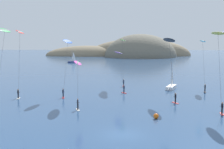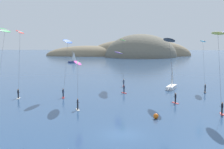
{
  "view_description": "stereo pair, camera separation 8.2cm",
  "coord_description": "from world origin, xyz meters",
  "px_view_note": "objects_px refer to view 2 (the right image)",
  "views": [
    {
      "loc": [
        0.01,
        -29.59,
        10.09
      ],
      "look_at": [
        -1.83,
        19.05,
        4.33
      ],
      "focal_mm": 45.0,
      "sensor_mm": 36.0,
      "label": 1
    },
    {
      "loc": [
        0.09,
        -29.58,
        10.09
      ],
      "look_at": [
        -1.83,
        19.05,
        4.33
      ],
      "focal_mm": 45.0,
      "sensor_mm": 36.0,
      "label": 2
    }
  ],
  "objects_px": {
    "sailboat_far": "(72,61)",
    "kitesurfer_cyan": "(203,46)",
    "kitesurfer_green": "(4,37)",
    "kitesurfer_yellow": "(218,40)",
    "kitesurfer_red": "(20,38)",
    "kitesurfer_blue": "(67,46)",
    "sailboat_near": "(171,86)",
    "kitesurfer_black": "(169,45)",
    "kitesurfer_purple": "(119,55)",
    "kitesurfer_magenta": "(78,66)",
    "marker_buoy": "(156,116)",
    "kitesurfer_lime": "(123,44)"
  },
  "relations": [
    {
      "from": "kitesurfer_black",
      "to": "kitesurfer_purple",
      "type": "xyz_separation_m",
      "value": [
        -8.93,
        10.09,
        -2.36
      ]
    },
    {
      "from": "sailboat_near",
      "to": "kitesurfer_green",
      "type": "xyz_separation_m",
      "value": [
        -30.79,
        -11.3,
        10.2
      ]
    },
    {
      "from": "kitesurfer_red",
      "to": "kitesurfer_blue",
      "type": "relative_size",
      "value": 1.16
    },
    {
      "from": "kitesurfer_red",
      "to": "kitesurfer_blue",
      "type": "distance_m",
      "value": 8.79
    },
    {
      "from": "kitesurfer_magenta",
      "to": "kitesurfer_red",
      "type": "xyz_separation_m",
      "value": [
        -11.71,
        6.51,
        4.57
      ]
    },
    {
      "from": "kitesurfer_black",
      "to": "kitesurfer_magenta",
      "type": "xyz_separation_m",
      "value": [
        -15.31,
        -4.54,
        -3.36
      ]
    },
    {
      "from": "kitesurfer_blue",
      "to": "kitesurfer_purple",
      "type": "bearing_deg",
      "value": 36.82
    },
    {
      "from": "kitesurfer_cyan",
      "to": "sailboat_far",
      "type": "bearing_deg",
      "value": 119.91
    },
    {
      "from": "kitesurfer_yellow",
      "to": "kitesurfer_magenta",
      "type": "relative_size",
      "value": 1.37
    },
    {
      "from": "kitesurfer_green",
      "to": "kitesurfer_yellow",
      "type": "bearing_deg",
      "value": -10.35
    },
    {
      "from": "sailboat_near",
      "to": "kitesurfer_magenta",
      "type": "xyz_separation_m",
      "value": [
        -17.53,
        -14.61,
        5.53
      ]
    },
    {
      "from": "kitesurfer_blue",
      "to": "kitesurfer_cyan",
      "type": "relative_size",
      "value": 1.02
    },
    {
      "from": "kitesurfer_cyan",
      "to": "kitesurfer_purple",
      "type": "bearing_deg",
      "value": -174.93
    },
    {
      "from": "kitesurfer_yellow",
      "to": "marker_buoy",
      "type": "height_order",
      "value": "kitesurfer_yellow"
    },
    {
      "from": "sailboat_near",
      "to": "kitesurfer_cyan",
      "type": "height_order",
      "value": "kitesurfer_cyan"
    },
    {
      "from": "kitesurfer_yellow",
      "to": "kitesurfer_purple",
      "type": "xyz_separation_m",
      "value": [
        -14.78,
        17.61,
        -3.18
      ]
    },
    {
      "from": "kitesurfer_blue",
      "to": "kitesurfer_magenta",
      "type": "bearing_deg",
      "value": -67.43
    },
    {
      "from": "kitesurfer_lime",
      "to": "kitesurfer_green",
      "type": "bearing_deg",
      "value": -140.99
    },
    {
      "from": "kitesurfer_cyan",
      "to": "kitesurfer_red",
      "type": "bearing_deg",
      "value": -164.94
    },
    {
      "from": "kitesurfer_yellow",
      "to": "kitesurfer_red",
      "type": "distance_m",
      "value": 34.22
    },
    {
      "from": "kitesurfer_green",
      "to": "marker_buoy",
      "type": "distance_m",
      "value": 29.54
    },
    {
      "from": "sailboat_near",
      "to": "kitesurfer_green",
      "type": "relative_size",
      "value": 0.47
    },
    {
      "from": "kitesurfer_cyan",
      "to": "kitesurfer_lime",
      "type": "bearing_deg",
      "value": 167.83
    },
    {
      "from": "kitesurfer_lime",
      "to": "kitesurfer_cyan",
      "type": "height_order",
      "value": "kitesurfer_lime"
    },
    {
      "from": "sailboat_near",
      "to": "kitesurfer_yellow",
      "type": "distance_m",
      "value": 20.42
    },
    {
      "from": "sailboat_near",
      "to": "kitesurfer_green",
      "type": "height_order",
      "value": "kitesurfer_green"
    },
    {
      "from": "sailboat_near",
      "to": "kitesurfer_red",
      "type": "distance_m",
      "value": 31.98
    },
    {
      "from": "sailboat_near",
      "to": "kitesurfer_lime",
      "type": "relative_size",
      "value": 0.55
    },
    {
      "from": "marker_buoy",
      "to": "kitesurfer_cyan",
      "type": "bearing_deg",
      "value": 62.84
    },
    {
      "from": "kitesurfer_green",
      "to": "kitesurfer_magenta",
      "type": "relative_size",
      "value": 1.48
    },
    {
      "from": "kitesurfer_lime",
      "to": "kitesurfer_cyan",
      "type": "bearing_deg",
      "value": -12.17
    },
    {
      "from": "kitesurfer_black",
      "to": "kitesurfer_green",
      "type": "bearing_deg",
      "value": -177.54
    },
    {
      "from": "sailboat_near",
      "to": "kitesurfer_blue",
      "type": "height_order",
      "value": "kitesurfer_blue"
    },
    {
      "from": "kitesurfer_green",
      "to": "kitesurfer_purple",
      "type": "distance_m",
      "value": 22.97
    },
    {
      "from": "kitesurfer_black",
      "to": "kitesurfer_lime",
      "type": "distance_m",
      "value": 17.37
    },
    {
      "from": "kitesurfer_black",
      "to": "kitesurfer_red",
      "type": "height_order",
      "value": "kitesurfer_red"
    },
    {
      "from": "sailboat_far",
      "to": "kitesurfer_cyan",
      "type": "distance_m",
      "value": 83.08
    },
    {
      "from": "kitesurfer_yellow",
      "to": "kitesurfer_cyan",
      "type": "distance_m",
      "value": 19.51
    },
    {
      "from": "sailboat_near",
      "to": "kitesurfer_yellow",
      "type": "xyz_separation_m",
      "value": [
        3.63,
        -17.59,
        9.72
      ]
    },
    {
      "from": "sailboat_near",
      "to": "kitesurfer_black",
      "type": "bearing_deg",
      "value": -102.41
    },
    {
      "from": "kitesurfer_yellow",
      "to": "kitesurfer_cyan",
      "type": "height_order",
      "value": "kitesurfer_yellow"
    },
    {
      "from": "kitesurfer_cyan",
      "to": "kitesurfer_magenta",
      "type": "bearing_deg",
      "value": -146.36
    },
    {
      "from": "sailboat_near",
      "to": "kitesurfer_cyan",
      "type": "bearing_deg",
      "value": 13.26
    },
    {
      "from": "kitesurfer_purple",
      "to": "kitesurfer_cyan",
      "type": "height_order",
      "value": "kitesurfer_cyan"
    },
    {
      "from": "sailboat_near",
      "to": "kitesurfer_yellow",
      "type": "bearing_deg",
      "value": -78.33
    },
    {
      "from": "kitesurfer_yellow",
      "to": "kitesurfer_red",
      "type": "xyz_separation_m",
      "value": [
        -32.87,
        9.49,
        0.39
      ]
    },
    {
      "from": "kitesurfer_lime",
      "to": "sailboat_far",
      "type": "bearing_deg",
      "value": 109.51
    },
    {
      "from": "kitesurfer_green",
      "to": "sailboat_far",
      "type": "bearing_deg",
      "value": 92.41
    },
    {
      "from": "kitesurfer_black",
      "to": "marker_buoy",
      "type": "height_order",
      "value": "kitesurfer_black"
    },
    {
      "from": "kitesurfer_black",
      "to": "kitesurfer_lime",
      "type": "xyz_separation_m",
      "value": [
        -8.06,
        15.39,
        0.06
      ]
    }
  ]
}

